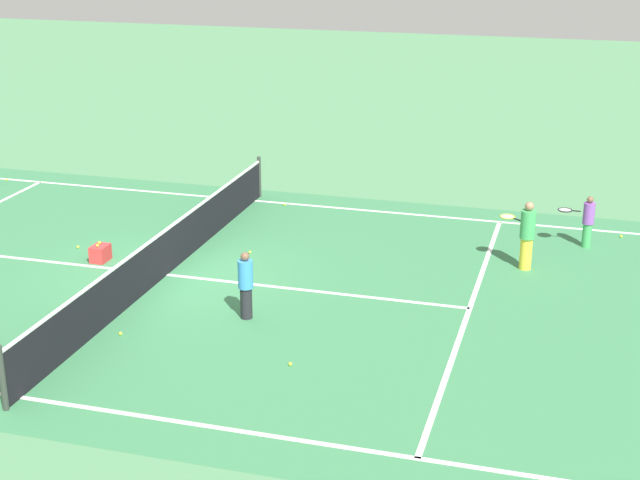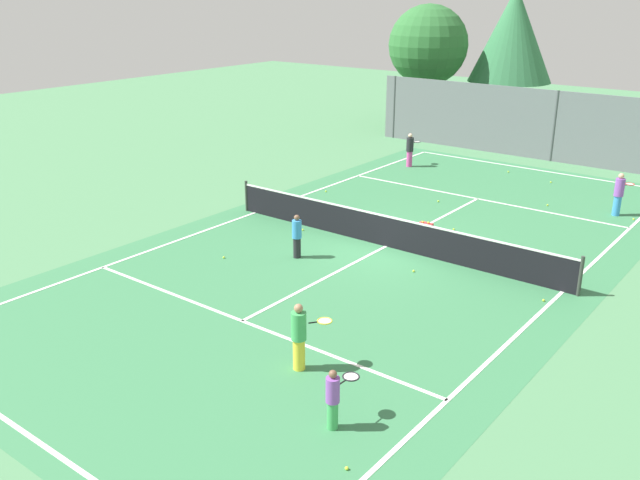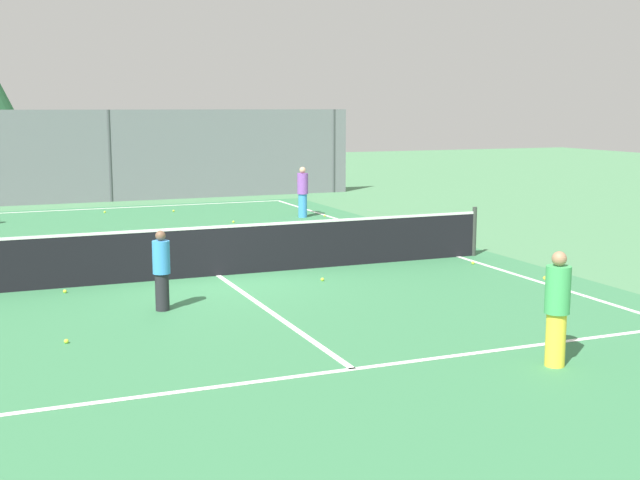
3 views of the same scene
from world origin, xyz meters
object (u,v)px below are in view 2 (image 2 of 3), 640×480
object	(u,v)px
player_2	(334,398)
tennis_ball_9	(438,201)
player_4	(297,236)
tennis_ball_6	(508,172)
tennis_ball_7	(224,257)
tennis_ball_1	(634,219)
tennis_ball_4	(414,271)
player_1	(619,194)
ball_crate	(425,229)
tennis_ball_10	(347,468)
tennis_ball_2	(326,191)
tennis_ball_0	(551,182)
player_3	(300,336)
tennis_ball_3	(547,205)
tennis_ball_5	(454,229)
tennis_ball_11	(303,230)
tennis_ball_8	(544,300)
player_0	(410,149)

from	to	relation	value
player_2	tennis_ball_9	bearing A→B (deg)	111.10
player_4	tennis_ball_6	bearing A→B (deg)	86.04
player_4	tennis_ball_7	xyz separation A→B (m)	(-1.66, -1.40, -0.65)
tennis_ball_1	tennis_ball_4	xyz separation A→B (m)	(-3.65, -8.63, 0.00)
player_1	tennis_ball_4	world-z (taller)	player_1
tennis_ball_4	tennis_ball_6	distance (m)	12.32
ball_crate	tennis_ball_10	distance (m)	12.00
ball_crate	tennis_ball_2	bearing A→B (deg)	161.05
player_1	tennis_ball_0	world-z (taller)	player_1
player_3	tennis_ball_3	xyz separation A→B (m)	(-0.06, 14.38, -0.74)
tennis_ball_5	tennis_ball_11	xyz separation A→B (m)	(-3.91, -3.08, 0.00)
player_1	tennis_ball_7	xyz separation A→B (m)	(-7.97, -11.34, -0.75)
tennis_ball_4	tennis_ball_5	bearing A→B (deg)	101.08
player_1	tennis_ball_1	distance (m)	1.01
player_2	tennis_ball_2	size ratio (longest dim) A/B	18.22
player_4	tennis_ball_10	distance (m)	9.65
tennis_ball_2	tennis_ball_5	bearing A→B (deg)	-9.21
tennis_ball_3	tennis_ball_5	size ratio (longest dim) A/B	1.00
tennis_ball_8	tennis_ball_10	size ratio (longest dim) A/B	1.00
player_0	tennis_ball_8	size ratio (longest dim) A/B	22.56
tennis_ball_1	tennis_ball_9	distance (m)	6.72
player_0	player_2	bearing A→B (deg)	-63.20
ball_crate	tennis_ball_0	bearing A→B (deg)	83.25
player_0	tennis_ball_9	distance (m)	5.47
tennis_ball_3	tennis_ball_4	world-z (taller)	same
player_4	tennis_ball_9	size ratio (longest dim) A/B	20.09
tennis_ball_0	tennis_ball_10	size ratio (longest dim) A/B	1.00
ball_crate	tennis_ball_3	bearing A→B (deg)	69.19
tennis_ball_6	tennis_ball_7	distance (m)	14.85
player_0	player_4	xyz separation A→B (m)	(3.02, -11.52, -0.09)
tennis_ball_5	tennis_ball_7	size ratio (longest dim) A/B	1.00
tennis_ball_6	tennis_ball_0	bearing A→B (deg)	-14.46
ball_crate	tennis_ball_5	xyz separation A→B (m)	(0.58, 0.89, -0.15)
player_4	tennis_ball_1	size ratio (longest dim) A/B	20.09
player_0	tennis_ball_6	distance (m)	4.35
tennis_ball_5	tennis_ball_9	distance (m)	3.15
tennis_ball_7	ball_crate	bearing A→B (deg)	56.76
player_3	tennis_ball_11	distance (m)	8.73
tennis_ball_0	tennis_ball_5	size ratio (longest dim) A/B	1.00
tennis_ball_4	tennis_ball_10	bearing A→B (deg)	-66.82
player_4	tennis_ball_0	world-z (taller)	player_4
tennis_ball_8	tennis_ball_4	bearing A→B (deg)	-174.24
ball_crate	tennis_ball_7	xyz separation A→B (m)	(-3.62, -5.53, -0.15)
tennis_ball_0	tennis_ball_8	distance (m)	11.86
tennis_ball_4	tennis_ball_8	distance (m)	3.63
tennis_ball_1	tennis_ball_3	xyz separation A→B (m)	(-2.94, -0.23, 0.00)
player_3	tennis_ball_2	xyz separation A→B (m)	(-7.57, 10.85, -0.74)
tennis_ball_3	tennis_ball_0	bearing A→B (deg)	108.23
tennis_ball_3	tennis_ball_7	bearing A→B (deg)	-117.44
tennis_ball_4	tennis_ball_5	world-z (taller)	same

